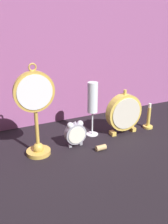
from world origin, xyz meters
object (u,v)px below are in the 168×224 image
(brass_candlestick, at_px, (148,120))
(pocket_watch_on_stand, at_px, (36,112))
(alarm_clock_twin_bell, at_px, (75,133))
(mantel_clock_silver, at_px, (124,113))
(wine_cork, at_px, (101,148))
(champagne_flute, at_px, (93,101))

(brass_candlestick, bearing_deg, pocket_watch_on_stand, -178.70)
(alarm_clock_twin_bell, xyz_separation_m, mantel_clock_silver, (0.25, 0.02, 0.04))
(mantel_clock_silver, height_order, wine_cork, mantel_clock_silver)
(alarm_clock_twin_bell, xyz_separation_m, wine_cork, (0.08, -0.08, -0.05))
(mantel_clock_silver, xyz_separation_m, champagne_flute, (-0.13, 0.05, 0.06))
(brass_candlestick, relative_size, wine_cork, 2.94)
(alarm_clock_twin_bell, relative_size, brass_candlestick, 0.89)
(mantel_clock_silver, bearing_deg, champagne_flute, 160.48)
(alarm_clock_twin_bell, xyz_separation_m, brass_candlestick, (0.39, 0.02, -0.02))
(pocket_watch_on_stand, xyz_separation_m, champagne_flute, (0.27, 0.06, -0.01))
(alarm_clock_twin_bell, distance_m, wine_cork, 0.12)
(mantel_clock_silver, bearing_deg, brass_candlestick, -1.23)
(champagne_flute, distance_m, brass_candlestick, 0.31)
(champagne_flute, distance_m, wine_cork, 0.21)
(alarm_clock_twin_bell, distance_m, champagne_flute, 0.16)
(pocket_watch_on_stand, xyz_separation_m, brass_candlestick, (0.54, 0.01, -0.14))
(mantel_clock_silver, xyz_separation_m, brass_candlestick, (0.14, -0.00, -0.06))
(brass_candlestick, height_order, wine_cork, brass_candlestick)
(pocket_watch_on_stand, relative_size, wine_cork, 8.42)
(champagne_flute, bearing_deg, pocket_watch_on_stand, -166.74)
(alarm_clock_twin_bell, height_order, mantel_clock_silver, mantel_clock_silver)
(mantel_clock_silver, distance_m, champagne_flute, 0.16)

